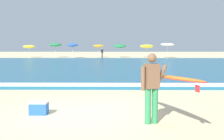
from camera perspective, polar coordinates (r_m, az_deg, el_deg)
ground_plane at (r=7.74m, az=-5.52°, el=-9.15°), size 160.00×160.00×0.00m
sea at (r=25.57m, az=-1.15°, el=1.03°), size 120.00×28.00×0.14m
surf_foam at (r=12.25m, az=-3.18°, el=-3.13°), size 120.00×1.17×0.01m
surfer_with_board at (r=6.70m, az=10.53°, el=-2.40°), size 1.36×2.85×1.73m
beach_umbrella_0 at (r=46.04m, az=-17.28°, el=4.78°), size 2.01×2.03×2.10m
beach_umbrella_1 at (r=45.17m, az=-11.98°, el=5.28°), size 2.03×2.04×2.42m
beach_umbrella_2 at (r=43.03m, az=-8.40°, el=5.29°), size 1.80×1.81×2.34m
beach_umbrella_3 at (r=44.48m, az=-2.91°, el=5.16°), size 1.76×1.77×2.16m
beach_umbrella_4 at (r=44.54m, az=1.69°, el=5.14°), size 2.16×2.20×2.29m
beach_umbrella_5 at (r=45.11m, az=7.41°, el=5.04°), size 2.27×2.30×2.20m
beach_umbrella_6 at (r=43.53m, az=11.72°, el=5.36°), size 2.18×2.21×2.44m
beachgoer_near_row_left at (r=41.80m, az=-2.11°, el=3.69°), size 0.32×0.20×1.58m
cooler_box at (r=7.82m, az=-15.33°, el=-7.76°), size 0.49×0.35×0.37m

